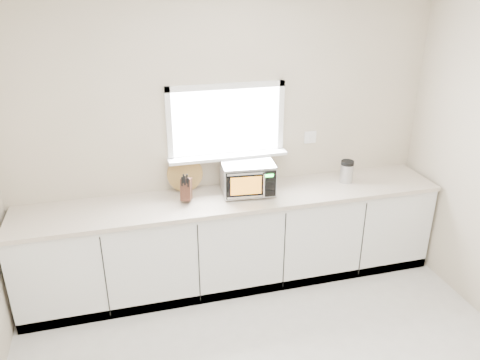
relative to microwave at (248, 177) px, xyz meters
name	(u,v)px	position (x,y,z in m)	size (l,w,h in m)	color
back_wall	(226,140)	(-0.14, 0.26, 0.29)	(4.00, 0.17, 2.70)	#B4A68F
cabinets	(234,241)	(-0.14, -0.04, -0.64)	(3.92, 0.60, 0.88)	silver
countertop	(234,198)	(-0.14, -0.05, -0.18)	(3.92, 0.64, 0.04)	beige
microwave	(248,177)	(0.00, 0.00, 0.00)	(0.50, 0.43, 0.30)	black
knife_block	(186,189)	(-0.57, -0.02, -0.04)	(0.14, 0.21, 0.27)	#4A2A1A
cutting_board	(185,174)	(-0.55, 0.20, 0.01)	(0.33, 0.33, 0.02)	#A17F3E
coffee_grinder	(347,171)	(1.00, -0.01, -0.05)	(0.16, 0.16, 0.22)	#AEB0B5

